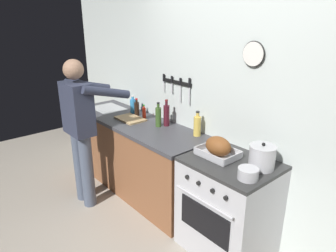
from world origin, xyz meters
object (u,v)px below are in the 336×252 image
person_cook (81,125)px  stock_pot (262,157)px  bottle_cooking_oil (197,126)px  bottle_dish_soap (133,106)px  roasting_pan (218,148)px  saucepan (248,174)px  bottle_olive_oil (158,116)px  stove (228,207)px  bottle_wine_red (166,115)px  cutting_board (130,119)px  bottle_hot_sauce (144,112)px  bottle_soy_sauce (137,109)px

person_cook → stock_pot: person_cook is taller
bottle_cooking_oil → bottle_dish_soap: (-1.07, -0.06, -0.01)m
roasting_pan → bottle_cooking_oil: (-0.47, 0.22, 0.03)m
saucepan → bottle_olive_oil: bottle_olive_oil is taller
stove → stock_pot: size_ratio=4.03×
bottle_wine_red → cutting_board: bearing=-156.3°
person_cook → cutting_board: size_ratio=4.61×
stove → bottle_wine_red: bearing=170.8°
saucepan → bottle_olive_oil: bearing=170.7°
bottle_cooking_oil → bottle_hot_sauce: (-0.83, -0.06, -0.04)m
stock_pot → cutting_board: (-1.73, -0.12, -0.09)m
roasting_pan → bottle_olive_oil: bearing=174.6°
cutting_board → bottle_cooking_oil: 0.92m
bottle_dish_soap → bottle_cooking_oil: bearing=3.4°
cutting_board → bottle_cooking_oil: size_ratio=1.37×
roasting_pan → cutting_board: (-1.35, -0.02, -0.07)m
bottle_dish_soap → roasting_pan: bearing=-5.7°
stove → bottle_olive_oil: size_ratio=3.24×
stove → bottle_dish_soap: (-1.68, 0.15, 0.55)m
bottle_hot_sauce → bottle_dish_soap: size_ratio=0.70×
bottle_dish_soap → bottle_soy_sauce: size_ratio=1.06×
stock_pot → cutting_board: bearing=-176.2°
stove → bottle_hot_sauce: 1.54m
stock_pot → bottle_wine_red: 1.29m
stove → roasting_pan: (-0.15, -0.01, 0.53)m
stock_pot → bottle_olive_oil: size_ratio=0.80×
saucepan → bottle_hot_sauce: bearing=170.6°
bottle_wine_red → bottle_cooking_oil: size_ratio=1.14×
stove → stock_pot: 0.60m
person_cook → bottle_wine_red: (0.51, 0.79, 0.07)m
bottle_olive_oil → stock_pot: bearing=0.3°
bottle_olive_oil → bottle_soy_sauce: bottle_olive_oil is taller
stock_pot → bottle_dish_soap: bottle_dish_soap is taller
person_cook → roasting_pan: (1.42, 0.61, 0.03)m
roasting_pan → bottle_hot_sauce: bearing=173.4°
cutting_board → bottle_olive_oil: bottle_olive_oil is taller
roasting_pan → bottle_cooking_oil: size_ratio=1.34×
stock_pot → person_cook: bearing=-158.4°
bottle_dish_soap → bottle_hot_sauce: bearing=-0.2°
cutting_board → bottle_olive_oil: 0.43m
person_cook → bottle_soy_sauce: 0.74m
person_cook → bottle_olive_oil: bearing=-26.2°
saucepan → bottle_cooking_oil: bottle_cooking_oil is taller
stock_pot → bottle_olive_oil: bottle_olive_oil is taller
saucepan → bottle_wine_red: size_ratio=0.53×
saucepan → bottle_olive_oil: (-1.36, 0.22, 0.07)m
bottle_wine_red → bottle_hot_sauce: (-0.39, -0.03, -0.06)m
roasting_pan → bottle_hot_sauce: 1.31m
saucepan → cutting_board: saucepan is taller
stock_pot → bottle_cooking_oil: size_ratio=0.85×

